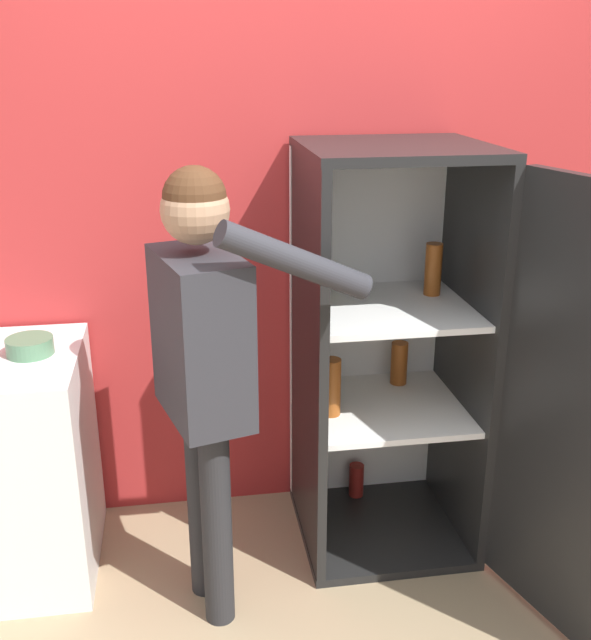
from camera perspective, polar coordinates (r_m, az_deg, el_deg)
wall_back at (r=3.10m, az=-0.24°, el=7.59°), size 7.00×0.06×2.55m
refrigerator at (r=2.91m, az=9.43°, el=-3.22°), size 0.91×1.30×1.62m
person at (r=2.46m, az=-6.99°, el=-1.96°), size 0.71×0.53×1.61m
counter at (r=3.10m, az=-21.55°, el=-10.36°), size 0.66×0.65×0.89m
bowl at (r=2.88m, az=-19.58°, el=-1.89°), size 0.17×0.17×0.06m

